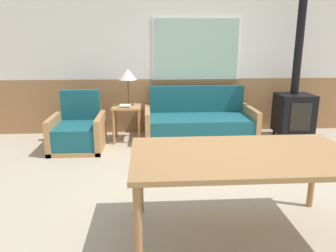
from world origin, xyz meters
name	(u,v)px	position (x,y,z in m)	size (l,w,h in m)	color
ground_plane	(225,195)	(0.00, 0.00, 0.00)	(16.00, 16.00, 0.00)	#B2A58C
wall_back	(193,56)	(0.00, 2.63, 1.36)	(7.20, 0.09, 2.70)	#996B42
couch	(199,124)	(0.05, 2.11, 0.25)	(1.82, 0.88, 0.85)	#B27F4C
armchair	(78,133)	(-1.88, 1.71, 0.25)	(0.77, 0.82, 0.86)	#B27F4C
side_table	(127,113)	(-1.16, 2.08, 0.46)	(0.46, 0.46, 0.58)	#B27F4C
table_lamp	(128,75)	(-1.12, 2.16, 1.07)	(0.30, 0.30, 0.60)	#4C3823
book_stack	(125,106)	(-1.17, 2.00, 0.60)	(0.19, 0.17, 0.04)	gold
dining_table	(243,161)	(-0.05, -0.74, 0.67)	(1.82, 1.00, 0.74)	#9E7042
wood_stove	(294,105)	(1.65, 2.05, 0.57)	(0.57, 0.53, 2.39)	black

